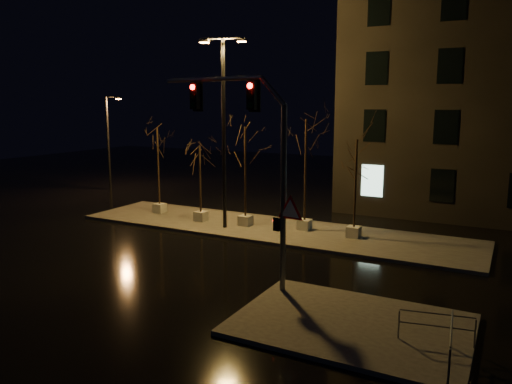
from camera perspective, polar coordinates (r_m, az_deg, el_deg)
The scene contains 13 objects.
ground at distance 22.14m, azimuth -5.47°, elevation -7.81°, with size 90.00×90.00×0.00m, color black.
median at distance 27.13m, azimuth 1.47°, elevation -4.24°, with size 22.00×5.00×0.15m, color #413F3A.
sidewalk_corner at distance 16.13m, azimuth 10.79°, elevation -14.65°, with size 7.00×5.00×0.15m, color #413F3A.
tree_0 at distance 30.84m, azimuth -11.18°, elevation 5.08°, with size 1.80×1.80×5.34m.
tree_1 at distance 28.26m, azimuth -6.43°, elevation 3.36°, with size 1.80×1.80×4.43m.
tree_2 at distance 26.91m, azimuth -1.25°, elevation 4.93°, with size 1.80×1.80×5.56m.
tree_3 at distance 26.07m, azimuth 5.72°, elevation 5.47°, with size 1.80×1.80×6.02m.
tree_4 at distance 24.97m, azimuth 11.38°, elevation 3.42°, with size 1.80×1.80×5.04m.
traffic_signal_mast at distance 17.86m, azimuth -0.21°, elevation 4.79°, with size 6.18×0.83×7.59m.
streetlight_main at distance 26.44m, azimuth -3.72°, elevation 8.13°, with size 2.46×0.96×9.96m.
streetlight_far at distance 41.10m, azimuth -16.43°, elevation 5.83°, with size 1.44×0.42×7.35m.
guard_rail_a at distance 15.23m, azimuth 19.93°, elevation -13.96°, with size 2.02×0.42×0.89m.
guard_rail_b at distance 14.04m, azimuth 21.35°, elevation -15.54°, with size 0.27×2.33×1.11m.
Camera 1 is at (11.60, -17.60, 6.77)m, focal length 35.00 mm.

